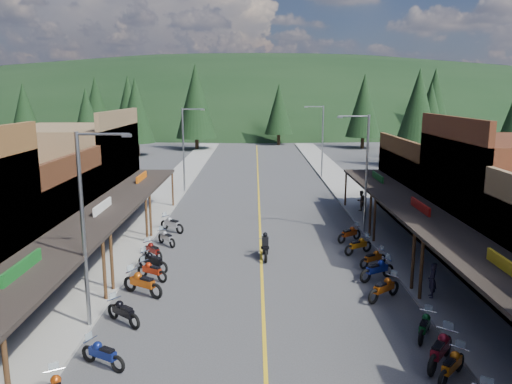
{
  "coord_description": "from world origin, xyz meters",
  "views": [
    {
      "loc": [
        -0.37,
        -24.86,
        9.46
      ],
      "look_at": [
        -0.29,
        7.28,
        3.0
      ],
      "focal_mm": 35.0,
      "sensor_mm": 36.0,
      "label": 1
    }
  ],
  "objects_px": {
    "bike_west_9": "(153,250)",
    "bike_east_5": "(425,325)",
    "bike_east_10": "(349,233)",
    "pine_4": "(364,105)",
    "pedestrian_east_b": "(361,201)",
    "bike_east_3": "(452,364)",
    "bike_east_7": "(377,269)",
    "shop_west_3": "(72,174)",
    "bike_east_4": "(440,348)",
    "pine_5": "(434,100)",
    "bike_east_8": "(373,257)",
    "pine_2": "(196,101)",
    "bike_east_6": "(384,287)",
    "streetlight_0": "(86,222)",
    "bike_west_6": "(142,282)",
    "pine_11": "(418,111)",
    "streetlight_3": "(321,138)",
    "bike_west_7": "(152,270)",
    "bike_west_5": "(123,311)",
    "bike_west_11": "(172,223)",
    "pedestrian_east_a": "(432,280)",
    "pine_0": "(24,110)",
    "bike_east_9": "(358,245)",
    "pine_9": "(430,115)",
    "streetlight_1": "(185,146)",
    "streetlight_2": "(364,168)",
    "pine_3": "(279,109)",
    "shop_west_2": "(11,220)",
    "shop_east_3": "(446,187)",
    "pine_1": "(129,104)",
    "pine_10": "(136,110)",
    "bike_west_10": "(166,237)",
    "pine_7": "(96,103)",
    "bike_west_4": "(103,353)",
    "rider_on_bike": "(265,248)",
    "pine_8": "(87,120)"
  },
  "relations": [
    {
      "from": "bike_west_7",
      "to": "bike_east_6",
      "type": "height_order",
      "value": "bike_east_6"
    },
    {
      "from": "bike_west_5",
      "to": "bike_west_11",
      "type": "bearing_deg",
      "value": 40.88
    },
    {
      "from": "bike_east_4",
      "to": "pedestrian_east_b",
      "type": "distance_m",
      "value": 22.88
    },
    {
      "from": "streetlight_0",
      "to": "pine_5",
      "type": "distance_m",
      "value": 88.17
    },
    {
      "from": "bike_east_9",
      "to": "pine_10",
      "type": "bearing_deg",
      "value": 175.27
    },
    {
      "from": "streetlight_1",
      "to": "pedestrian_east_b",
      "type": "distance_m",
      "value": 17.43
    },
    {
      "from": "shop_east_3",
      "to": "pine_1",
      "type": "bearing_deg",
      "value": 122.75
    },
    {
      "from": "bike_east_3",
      "to": "bike_east_7",
      "type": "relative_size",
      "value": 0.92
    },
    {
      "from": "pine_9",
      "to": "bike_east_6",
      "type": "xyz_separation_m",
      "value": [
        -18.4,
        -48.19,
        -5.77
      ]
    },
    {
      "from": "bike_west_9",
      "to": "pine_0",
      "type": "bearing_deg",
      "value": 78.55
    },
    {
      "from": "streetlight_1",
      "to": "streetlight_2",
      "type": "height_order",
      "value": "same"
    },
    {
      "from": "streetlight_0",
      "to": "bike_west_5",
      "type": "bearing_deg",
      "value": 17.49
    },
    {
      "from": "pine_4",
      "to": "pine_5",
      "type": "relative_size",
      "value": 0.89
    },
    {
      "from": "shop_west_2",
      "to": "shop_west_3",
      "type": "relative_size",
      "value": 1.0
    },
    {
      "from": "bike_west_7",
      "to": "bike_east_6",
      "type": "xyz_separation_m",
      "value": [
        11.23,
        -2.49,
        0.06
      ]
    },
    {
      "from": "bike_east_7",
      "to": "pedestrian_east_a",
      "type": "height_order",
      "value": "pedestrian_east_a"
    },
    {
      "from": "shop_west_2",
      "to": "streetlight_0",
      "type": "distance_m",
      "value": 10.45
    },
    {
      "from": "pine_0",
      "to": "bike_east_9",
      "type": "bearing_deg",
      "value": -51.96
    },
    {
      "from": "bike_west_6",
      "to": "bike_east_6",
      "type": "relative_size",
      "value": 1.08
    },
    {
      "from": "pine_5",
      "to": "bike_east_7",
      "type": "distance_m",
      "value": 78.33
    },
    {
      "from": "bike_west_10",
      "to": "bike_east_5",
      "type": "height_order",
      "value": "bike_east_5"
    },
    {
      "from": "pine_7",
      "to": "rider_on_bike",
      "type": "distance_m",
      "value": 80.37
    },
    {
      "from": "pine_0",
      "to": "pine_9",
      "type": "relative_size",
      "value": 1.02
    },
    {
      "from": "pine_0",
      "to": "pine_10",
      "type": "relative_size",
      "value": 0.95
    },
    {
      "from": "bike_east_5",
      "to": "bike_east_8",
      "type": "height_order",
      "value": "bike_east_5"
    },
    {
      "from": "bike_west_5",
      "to": "bike_east_6",
      "type": "xyz_separation_m",
      "value": [
        11.42,
        2.45,
        0.03
      ]
    },
    {
      "from": "pine_7",
      "to": "bike_west_11",
      "type": "xyz_separation_m",
      "value": [
        25.94,
        -67.75,
        -6.61
      ]
    },
    {
      "from": "bike_east_10",
      "to": "pine_5",
      "type": "bearing_deg",
      "value": 118.85
    },
    {
      "from": "bike_west_9",
      "to": "bike_east_5",
      "type": "distance_m",
      "value": 15.71
    },
    {
      "from": "shop_west_3",
      "to": "bike_east_10",
      "type": "height_order",
      "value": "shop_west_3"
    },
    {
      "from": "bike_west_4",
      "to": "bike_west_10",
      "type": "bearing_deg",
      "value": 30.23
    },
    {
      "from": "pine_11",
      "to": "bike_west_9",
      "type": "relative_size",
      "value": 6.45
    },
    {
      "from": "pine_11",
      "to": "bike_east_8",
      "type": "relative_size",
      "value": 6.55
    },
    {
      "from": "streetlight_0",
      "to": "pine_10",
      "type": "distance_m",
      "value": 57.13
    },
    {
      "from": "bike_west_7",
      "to": "bike_west_9",
      "type": "bearing_deg",
      "value": 43.27
    },
    {
      "from": "streetlight_2",
      "to": "pine_8",
      "type": "distance_m",
      "value": 43.18
    },
    {
      "from": "bike_west_9",
      "to": "bike_east_10",
      "type": "bearing_deg",
      "value": -25.68
    },
    {
      "from": "pine_9",
      "to": "bike_west_7",
      "type": "xyz_separation_m",
      "value": [
        -29.63,
        -45.7,
        -5.83
      ]
    },
    {
      "from": "bike_east_5",
      "to": "bike_east_10",
      "type": "height_order",
      "value": "bike_east_10"
    },
    {
      "from": "bike_east_8",
      "to": "bike_east_3",
      "type": "bearing_deg",
      "value": -32.33
    },
    {
      "from": "streetlight_3",
      "to": "bike_west_9",
      "type": "height_order",
      "value": "streetlight_3"
    },
    {
      "from": "pine_2",
      "to": "bike_east_6",
      "type": "xyz_separation_m",
      "value": [
        15.6,
        -61.19,
        -7.37
      ]
    },
    {
      "from": "bike_east_8",
      "to": "bike_east_10",
      "type": "height_order",
      "value": "bike_east_10"
    },
    {
      "from": "pine_2",
      "to": "bike_east_4",
      "type": "xyz_separation_m",
      "value": [
        16.13,
        -66.86,
        -7.33
      ]
    },
    {
      "from": "streetlight_2",
      "to": "pine_3",
      "type": "xyz_separation_m",
      "value": [
        -2.95,
        58.0,
        2.02
      ]
    },
    {
      "from": "pine_10",
      "to": "bike_west_6",
      "type": "distance_m",
      "value": 54.42
    },
    {
      "from": "pine_10",
      "to": "bike_west_5",
      "type": "bearing_deg",
      "value": -77.65
    },
    {
      "from": "pine_4",
      "to": "pedestrian_east_b",
      "type": "bearing_deg",
      "value": -102.13
    },
    {
      "from": "bike_east_5",
      "to": "bike_east_6",
      "type": "relative_size",
      "value": 0.89
    },
    {
      "from": "pine_8",
      "to": "bike_east_8",
      "type": "xyz_separation_m",
      "value": [
        28.14,
        -38.76,
        -5.44
      ]
    }
  ]
}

